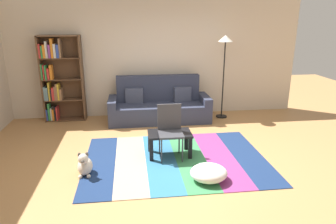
# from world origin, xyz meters

# --- Properties ---
(ground_plane) EXTENTS (14.00, 14.00, 0.00)m
(ground_plane) POSITION_xyz_m (0.00, 0.00, 0.00)
(ground_plane) COLOR #B27F4C
(back_wall) EXTENTS (6.80, 0.10, 2.70)m
(back_wall) POSITION_xyz_m (0.00, 2.55, 1.35)
(back_wall) COLOR beige
(back_wall) RESTS_ON ground_plane
(rug) EXTENTS (2.98, 2.17, 0.01)m
(rug) POSITION_xyz_m (0.08, -0.07, 0.01)
(rug) COLOR navy
(rug) RESTS_ON ground_plane
(couch) EXTENTS (2.26, 0.80, 1.00)m
(couch) POSITION_xyz_m (0.01, 2.02, 0.34)
(couch) COLOR #2D3347
(couch) RESTS_ON ground_plane
(bookshelf) EXTENTS (0.90, 0.28, 1.91)m
(bookshelf) POSITION_xyz_m (-2.22, 2.31, 0.97)
(bookshelf) COLOR brown
(bookshelf) RESTS_ON ground_plane
(coffee_table) EXTENTS (0.73, 0.45, 0.40)m
(coffee_table) POSITION_xyz_m (-0.00, 0.13, 0.33)
(coffee_table) COLOR black
(coffee_table) RESTS_ON rug
(pouf) EXTENTS (0.54, 0.48, 0.23)m
(pouf) POSITION_xyz_m (0.45, -0.79, 0.13)
(pouf) COLOR white
(pouf) RESTS_ON rug
(dog) EXTENTS (0.22, 0.35, 0.40)m
(dog) POSITION_xyz_m (-1.35, -0.39, 0.16)
(dog) COLOR beige
(dog) RESTS_ON ground_plane
(standing_lamp) EXTENTS (0.32, 0.32, 1.89)m
(standing_lamp) POSITION_xyz_m (1.49, 2.06, 1.58)
(standing_lamp) COLOR black
(standing_lamp) RESTS_ON ground_plane
(tv_remote) EXTENTS (0.05, 0.15, 0.02)m
(tv_remote) POSITION_xyz_m (0.08, 0.11, 0.42)
(tv_remote) COLOR black
(tv_remote) RESTS_ON coffee_table
(folding_chair) EXTENTS (0.40, 0.40, 0.90)m
(folding_chair) POSITION_xyz_m (0.00, 0.09, 0.53)
(folding_chair) COLOR #38383D
(folding_chair) RESTS_ON ground_plane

